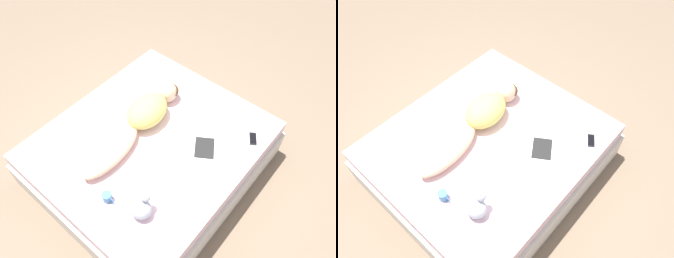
# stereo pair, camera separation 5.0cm
# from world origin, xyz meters

# --- Properties ---
(ground_plane) EXTENTS (12.00, 12.00, 0.00)m
(ground_plane) POSITION_xyz_m (0.00, 0.00, 0.00)
(ground_plane) COLOR #7A6651
(bed) EXTENTS (1.81, 2.03, 0.49)m
(bed) POSITION_xyz_m (0.00, 0.00, 0.24)
(bed) COLOR beige
(bed) RESTS_ON ground_plane
(person) EXTENTS (0.39, 1.32, 0.24)m
(person) POSITION_xyz_m (-0.17, 0.05, 0.59)
(person) COLOR #DBB28E
(person) RESTS_ON bed
(open_magazine) EXTENTS (0.63, 0.57, 0.01)m
(open_magazine) POSITION_xyz_m (0.34, 0.16, 0.50)
(open_magazine) COLOR white
(open_magazine) RESTS_ON bed
(coffee_mug) EXTENTS (0.12, 0.08, 0.08)m
(coffee_mug) POSITION_xyz_m (0.15, -0.68, 0.53)
(coffee_mug) COLOR teal
(coffee_mug) RESTS_ON bed
(cell_phone) EXTENTS (0.13, 0.15, 0.01)m
(cell_phone) POSITION_xyz_m (0.73, 0.61, 0.50)
(cell_phone) COLOR black
(cell_phone) RESTS_ON bed
(plush_toy) EXTENTS (0.18, 0.19, 0.22)m
(plush_toy) POSITION_xyz_m (0.43, -0.58, 0.58)
(plush_toy) COLOR #B2BCCC
(plush_toy) RESTS_ON bed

